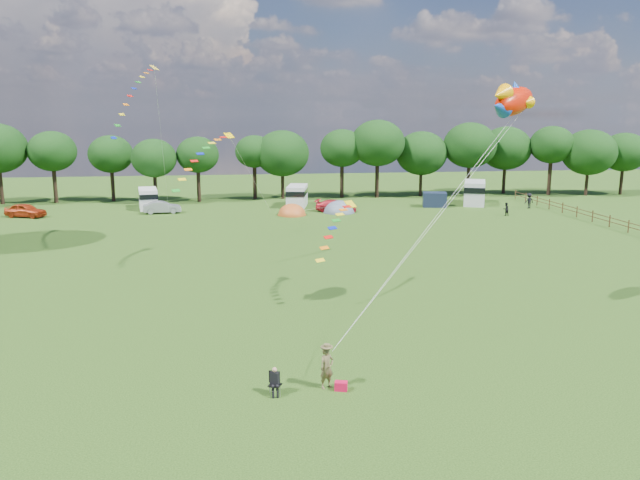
{
  "coord_description": "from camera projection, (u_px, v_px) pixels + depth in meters",
  "views": [
    {
      "loc": [
        -4.78,
        -26.1,
        10.97
      ],
      "look_at": [
        0.0,
        8.0,
        4.0
      ],
      "focal_mm": 35.0,
      "sensor_mm": 36.0,
      "label": 1
    }
  ],
  "objects": [
    {
      "name": "kite_flyer",
      "position": [
        327.0,
        368.0,
        25.27
      ],
      "size": [
        0.75,
        0.64,
        1.75
      ],
      "primitive_type": "imported",
      "rotation": [
        0.0,
        0.0,
        0.43
      ],
      "color": "brown",
      "rests_on": "ground"
    },
    {
      "name": "fish_kite",
      "position": [
        511.0,
        101.0,
        31.85
      ],
      "size": [
        3.75,
        3.34,
        2.14
      ],
      "rotation": [
        0.0,
        -0.21,
        0.68
      ],
      "color": "red",
      "rests_on": "ground"
    },
    {
      "name": "walker_a",
      "position": [
        506.0,
        209.0,
        68.37
      ],
      "size": [
        0.8,
        0.61,
        1.46
      ],
      "primitive_type": "imported",
      "rotation": [
        0.0,
        0.0,
        3.41
      ],
      "color": "black",
      "rests_on": "ground"
    },
    {
      "name": "tent_orange",
      "position": [
        292.0,
        215.0,
        68.91
      ],
      "size": [
        3.2,
        3.5,
        2.5
      ],
      "color": "#B8531E",
      "rests_on": "ground"
    },
    {
      "name": "streamer_kite_a",
      "position": [
        137.0,
        90.0,
        49.24
      ],
      "size": [
        3.3,
        5.67,
        5.79
      ],
      "rotation": [
        0.0,
        0.0,
        1.12
      ],
      "color": "gold",
      "rests_on": "ground"
    },
    {
      "name": "tent_greyblue",
      "position": [
        339.0,
        212.0,
        70.78
      ],
      "size": [
        3.65,
        4.0,
        2.71
      ],
      "color": "slate",
      "rests_on": "ground"
    },
    {
      "name": "walker_b",
      "position": [
        529.0,
        201.0,
        73.75
      ],
      "size": [
        1.27,
        0.81,
        1.81
      ],
      "primitive_type": "imported",
      "rotation": [
        0.0,
        0.0,
        3.38
      ],
      "color": "black",
      "rests_on": "ground"
    },
    {
      "name": "ground_plane",
      "position": [
        345.0,
        361.0,
        28.16
      ],
      "size": [
        180.0,
        180.0,
        0.0
      ],
      "primitive_type": "plane",
      "color": "black",
      "rests_on": "ground"
    },
    {
      "name": "fence",
      "position": [
        585.0,
        213.0,
        65.86
      ],
      "size": [
        0.12,
        33.12,
        1.2
      ],
      "color": "#472D19",
      "rests_on": "ground"
    },
    {
      "name": "streamer_kite_c",
      "position": [
        339.0,
        221.0,
        37.41
      ],
      "size": [
        3.25,
        4.97,
        2.83
      ],
      "rotation": [
        0.0,
        0.0,
        0.56
      ],
      "color": "yellow",
      "rests_on": "ground"
    },
    {
      "name": "car_b",
      "position": [
        162.0,
        207.0,
        70.03
      ],
      "size": [
        4.02,
        1.83,
        1.38
      ],
      "primitive_type": "imported",
      "rotation": [
        0.0,
        0.0,
        1.67
      ],
      "color": "gray",
      "rests_on": "ground"
    },
    {
      "name": "car_a",
      "position": [
        25.0,
        210.0,
        67.34
      ],
      "size": [
        4.9,
        3.37,
        1.52
      ],
      "primitive_type": "imported",
      "rotation": [
        0.0,
        0.0,
        1.19
      ],
      "color": "#9F2E0F",
      "rests_on": "ground"
    },
    {
      "name": "awning_navy",
      "position": [
        435.0,
        200.0,
        75.06
      ],
      "size": [
        3.24,
        2.88,
        1.73
      ],
      "primitive_type": "cube",
      "rotation": [
        0.0,
        0.0,
        -0.26
      ],
      "color": "#151E32",
      "rests_on": "ground"
    },
    {
      "name": "campervan_b",
      "position": [
        148.0,
        198.0,
        73.37
      ],
      "size": [
        2.83,
        5.13,
        2.38
      ],
      "rotation": [
        0.0,
        0.0,
        1.73
      ],
      "color": "silver",
      "rests_on": "ground"
    },
    {
      "name": "campervan_c",
      "position": [
        297.0,
        195.0,
        75.21
      ],
      "size": [
        3.18,
        5.49,
        2.53
      ],
      "rotation": [
        0.0,
        0.0,
        1.37
      ],
      "color": "silver",
      "rests_on": "ground"
    },
    {
      "name": "camp_chair",
      "position": [
        275.0,
        378.0,
        24.73
      ],
      "size": [
        0.61,
        0.63,
        1.15
      ],
      "rotation": [
        0.0,
        0.0,
        -0.43
      ],
      "color": "#99999E",
      "rests_on": "ground"
    },
    {
      "name": "campervan_d",
      "position": [
        475.0,
        192.0,
        77.02
      ],
      "size": [
        4.49,
        6.31,
        2.85
      ],
      "rotation": [
        0.0,
        0.0,
        1.18
      ],
      "color": "silver",
      "rests_on": "ground"
    },
    {
      "name": "tree_line",
      "position": [
        310.0,
        150.0,
        81.0
      ],
      "size": [
        102.98,
        10.98,
        10.27
      ],
      "color": "black",
      "rests_on": "ground"
    },
    {
      "name": "kite_bag",
      "position": [
        341.0,
        386.0,
        25.19
      ],
      "size": [
        0.58,
        0.47,
        0.36
      ],
      "primitive_type": "cube",
      "rotation": [
        0.0,
        0.0,
        -0.27
      ],
      "color": "#BE0B33",
      "rests_on": "ground"
    },
    {
      "name": "car_c",
      "position": [
        336.0,
        206.0,
        71.11
      ],
      "size": [
        4.91,
        3.52,
        1.36
      ],
      "primitive_type": "imported",
      "rotation": [
        0.0,
        0.0,
        1.17
      ],
      "color": "#B31A24",
      "rests_on": "ground"
    },
    {
      "name": "streamer_kite_b",
      "position": [
        208.0,
        152.0,
        44.23
      ],
      "size": [
        4.35,
        4.7,
        3.82
      ],
      "rotation": [
        0.0,
        0.0,
        0.61
      ],
      "color": "#FFC700",
      "rests_on": "ground"
    }
  ]
}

